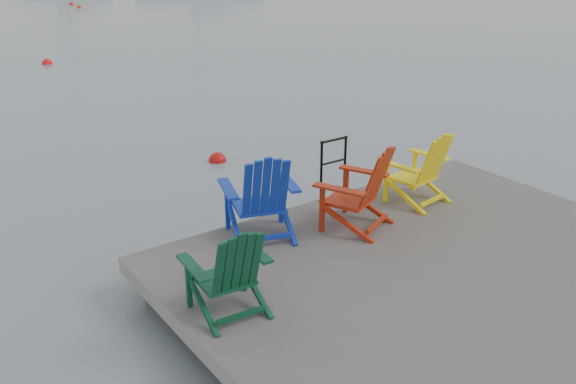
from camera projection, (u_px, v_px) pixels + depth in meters
ground at (447, 307)px, 7.15m from camera, size 400.00×400.00×0.00m
dock at (450, 281)px, 7.02m from camera, size 6.00×5.00×1.40m
handrail at (333, 162)px, 8.73m from camera, size 0.48×0.04×0.90m
chair_green at (230, 270)px, 5.96m from camera, size 0.84×0.78×0.99m
chair_blue at (261, 195)px, 7.51m from camera, size 1.09×1.04×1.15m
chair_red at (361, 187)px, 7.79m from camera, size 1.09×1.05×1.12m
chair_yellow at (421, 167)px, 8.57m from camera, size 0.92×0.86×1.06m
buoy_a at (217, 161)px, 11.92m from camera, size 0.35×0.35×0.35m
buoy_b at (47, 64)px, 21.43m from camera, size 0.36×0.36×0.36m
buoy_c at (79, 8)px, 39.68m from camera, size 0.32×0.32×0.32m
buoy_d at (71, 5)px, 41.60m from camera, size 0.34×0.34×0.34m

